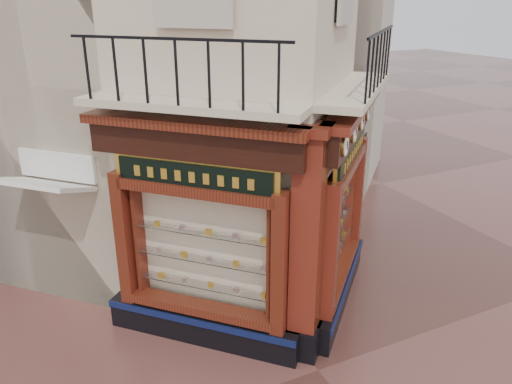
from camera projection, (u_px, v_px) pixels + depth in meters
ground at (318, 370)px, 8.12m from camera, size 80.00×80.00×0.00m
neighbour_left at (57, 4)px, 12.36m from camera, size 11.31×11.31×11.00m
neighbour_right at (240, 3)px, 14.34m from camera, size 11.31×11.31×11.00m
shopfront_left at (199, 239)px, 8.15m from camera, size 2.86×2.86×3.98m
shopfront_right at (342, 210)px, 9.27m from camera, size 2.86×2.86×3.98m
corner_pilaster at (307, 251)px, 7.82m from camera, size 0.85×0.85×3.98m
balcony at (280, 96)px, 7.82m from camera, size 5.94×2.97×1.03m
clock_a at (345, 145)px, 7.39m from camera, size 0.30×0.30×0.37m
clock_b at (354, 131)px, 8.14m from camera, size 0.31×0.31×0.39m
clock_c at (361, 120)px, 8.87m from camera, size 0.30×0.30×0.37m
clock_d at (368, 111)px, 9.60m from camera, size 0.32×0.32×0.40m
awning at (63, 315)px, 9.52m from camera, size 1.79×1.79×0.37m
signboard_left at (194, 176)px, 7.67m from camera, size 2.01×2.01×0.54m
signboard_right at (351, 152)px, 8.84m from camera, size 1.96×1.96×0.53m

